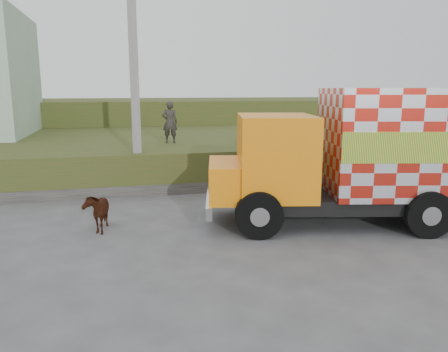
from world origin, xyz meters
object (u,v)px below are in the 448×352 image
object	(u,v)px
cargo_truck	(378,155)
pedestrian	(170,122)
cow	(97,211)
utility_pole	(134,80)

from	to	relation	value
cargo_truck	pedestrian	xyz separation A→B (m)	(-4.91, 7.95, 0.42)
pedestrian	cow	bearing A→B (deg)	77.25
utility_pole	cargo_truck	xyz separation A→B (m)	(6.42, -5.28, -2.11)
cow	pedestrian	distance (m)	7.59
cargo_truck	cow	size ratio (longest dim) A/B	6.90
pedestrian	cargo_truck	bearing A→B (deg)	131.33
cargo_truck	cow	distance (m)	7.93
cargo_truck	utility_pole	bearing A→B (deg)	152.98
cow	pedestrian	bearing A→B (deg)	72.46
utility_pole	cow	distance (m)	5.59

